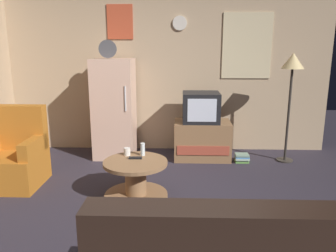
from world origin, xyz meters
TOP-DOWN VIEW (x-y plane):
  - ground_plane at (0.00, 0.00)m, footprint 12.00×12.00m
  - wall_with_art at (0.01, 2.45)m, footprint 5.20×0.12m
  - fridge at (-0.76, 2.02)m, footprint 0.60×0.62m
  - tv_stand at (0.58, 1.93)m, footprint 0.84×0.53m
  - crt_tv at (0.55, 1.93)m, footprint 0.54×0.51m
  - standing_lamp at (1.82, 1.85)m, footprint 0.32×0.32m
  - coffee_table at (-0.25, 0.53)m, footprint 0.72×0.72m
  - wine_glass at (-0.19, 0.73)m, footprint 0.05×0.05m
  - mug_ceramic_white at (-0.38, 0.73)m, footprint 0.08×0.08m
  - remote_control at (-0.26, 0.61)m, footprint 0.15×0.05m
  - armchair at (-1.80, 0.87)m, footprint 0.68×0.68m
  - book_stack at (1.17, 1.76)m, footprint 0.21×0.17m

SIDE VIEW (x-z plane):
  - ground_plane at x=0.00m, z-range 0.00..0.00m
  - book_stack at x=1.17m, z-range 0.00..0.13m
  - coffee_table at x=-0.25m, z-range 0.00..0.43m
  - tv_stand at x=0.58m, z-range 0.00..0.57m
  - armchair at x=-1.80m, z-range -0.14..0.82m
  - remote_control at x=-0.26m, z-range 0.43..0.45m
  - mug_ceramic_white at x=-0.38m, z-range 0.43..0.52m
  - wine_glass at x=-0.19m, z-range 0.43..0.58m
  - fridge at x=-0.76m, z-range -0.13..1.64m
  - crt_tv at x=0.55m, z-range 0.57..1.01m
  - wall_with_art at x=0.01m, z-range 0.01..2.61m
  - standing_lamp at x=1.82m, z-range 0.56..2.15m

